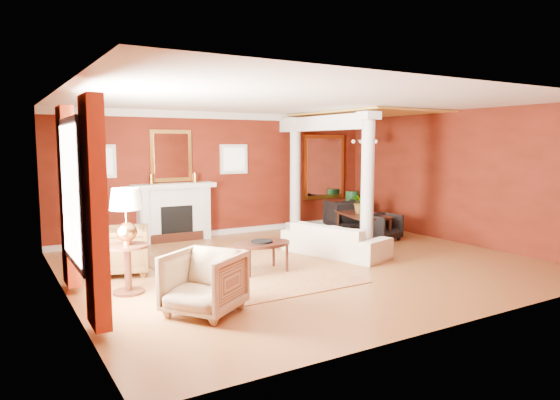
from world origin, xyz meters
TOP-DOWN VIEW (x-y plane):
  - ground at (0.00, 0.00)m, footprint 8.00×8.00m
  - room_shell at (0.00, 0.00)m, footprint 8.04×7.04m
  - fireplace at (-1.30, 3.32)m, footprint 1.85×0.42m
  - overmantel_mirror at (-1.30, 3.45)m, footprint 0.95×0.07m
  - flank_window_left at (-2.85, 3.46)m, footprint 0.70×0.07m
  - flank_window_right at (0.25, 3.46)m, footprint 0.70×0.07m
  - left_window at (-3.89, -0.60)m, footprint 0.21×2.55m
  - column_front at (1.70, 0.30)m, footprint 0.36×0.36m
  - column_back at (1.70, 3.00)m, footprint 0.36×0.36m
  - header_beam at (1.70, 1.90)m, footprint 0.30×3.20m
  - amber_ceiling at (2.85, 1.75)m, footprint 2.30×3.40m
  - dining_mirror at (2.90, 3.45)m, footprint 1.30×0.07m
  - chandelier at (2.90, 1.80)m, footprint 0.60×0.62m
  - crown_trim at (0.00, 3.46)m, footprint 8.00×0.08m
  - base_trim at (0.00, 3.46)m, footprint 8.00×0.08m
  - rug at (-1.14, 0.21)m, footprint 2.72×3.61m
  - sofa at (0.89, 0.29)m, footprint 1.22×2.19m
  - armchair_leopard at (-3.03, 0.97)m, footprint 1.01×1.05m
  - armchair_stripe at (-2.59, -1.56)m, footprint 1.16×1.17m
  - coffee_table at (-0.96, -0.14)m, footprint 1.02×1.02m
  - coffee_book at (-0.99, -0.13)m, footprint 0.18×0.08m
  - side_table at (-3.20, -0.18)m, footprint 0.62×0.62m
  - dining_table at (2.72, 1.59)m, footprint 0.90×1.60m
  - dining_chair_near at (2.77, 0.97)m, footprint 0.69×0.66m
  - dining_chair_far at (2.95, 2.65)m, footprint 0.93×0.89m
  - green_urn at (3.50, 3.00)m, footprint 0.38×0.38m
  - potted_plant at (2.68, 1.65)m, footprint 0.57×0.62m

SIDE VIEW (x-z plane):
  - ground at x=0.00m, z-range 0.00..0.00m
  - rug at x=-1.14m, z-range 0.00..0.01m
  - base_trim at x=0.00m, z-range 0.00..0.12m
  - dining_chair_near at x=2.77m, z-range 0.00..0.66m
  - green_urn at x=3.50m, z-range -0.10..0.82m
  - dining_chair_far at x=2.95m, z-range 0.00..0.82m
  - sofa at x=0.89m, z-range 0.00..0.82m
  - dining_table at x=2.72m, z-range 0.00..0.84m
  - armchair_leopard at x=-3.03m, z-range 0.00..0.88m
  - armchair_stripe at x=-2.59m, z-range 0.00..0.89m
  - coffee_table at x=-0.96m, z-range 0.21..0.72m
  - coffee_book at x=-0.99m, z-range 0.51..0.76m
  - fireplace at x=-1.30m, z-range 0.00..1.29m
  - side_table at x=-3.20m, z-range 0.27..1.81m
  - potted_plant at x=2.68m, z-range 0.84..1.28m
  - left_window at x=-3.89m, z-range 0.12..2.72m
  - column_front at x=1.70m, z-range 0.03..2.83m
  - column_back at x=1.70m, z-range 0.03..2.83m
  - dining_mirror at x=2.90m, z-range 0.70..2.40m
  - flank_window_left at x=-2.85m, z-range 1.45..2.15m
  - flank_window_right at x=0.25m, z-range 1.45..2.15m
  - overmantel_mirror at x=-1.30m, z-range 1.33..2.47m
  - room_shell at x=0.00m, z-range 0.56..3.48m
  - chandelier at x=2.90m, z-range 1.87..2.62m
  - header_beam at x=1.70m, z-range 2.46..2.78m
  - crown_trim at x=0.00m, z-range 2.74..2.90m
  - amber_ceiling at x=2.85m, z-range 2.85..2.89m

